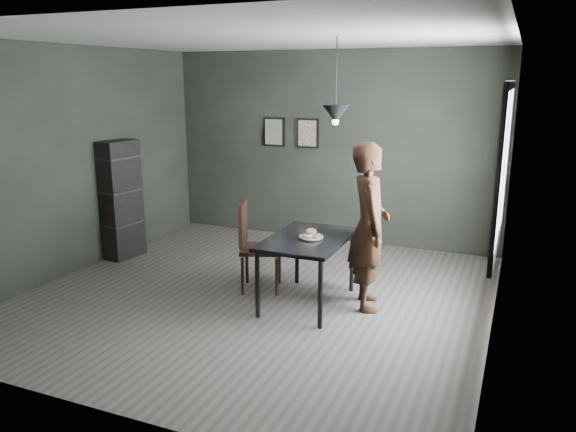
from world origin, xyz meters
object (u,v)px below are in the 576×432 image
at_px(white_plate, 311,238).
at_px(shelf_unit, 121,200).
at_px(cafe_table, 308,244).
at_px(wood_chair, 253,240).
at_px(woman, 369,227).
at_px(pendant_lamp, 336,114).

height_order(white_plate, shelf_unit, shelf_unit).
relative_size(cafe_table, white_plate, 5.22).
xyz_separation_m(white_plate, wood_chair, (-0.78, 0.18, -0.16)).
bearing_deg(woman, cafe_table, 85.36).
distance_m(wood_chair, pendant_lamp, 1.76).
bearing_deg(cafe_table, wood_chair, 167.10).
bearing_deg(shelf_unit, woman, 0.96).
relative_size(shelf_unit, pendant_lamp, 1.85).
relative_size(woman, pendant_lamp, 2.05).
height_order(white_plate, pendant_lamp, pendant_lamp).
height_order(wood_chair, shelf_unit, shelf_unit).
bearing_deg(pendant_lamp, wood_chair, 176.01).
relative_size(woman, shelf_unit, 1.11).
bearing_deg(cafe_table, pendant_lamp, 21.80).
bearing_deg(pendant_lamp, woman, 13.50).
relative_size(cafe_table, pendant_lamp, 1.39).
xyz_separation_m(cafe_table, woman, (0.62, 0.19, 0.22)).
bearing_deg(shelf_unit, white_plate, -4.05).
bearing_deg(cafe_table, woman, 16.96).
bearing_deg(woman, white_plate, 87.88).
distance_m(white_plate, shelf_unit, 3.02).
distance_m(woman, wood_chair, 1.38).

